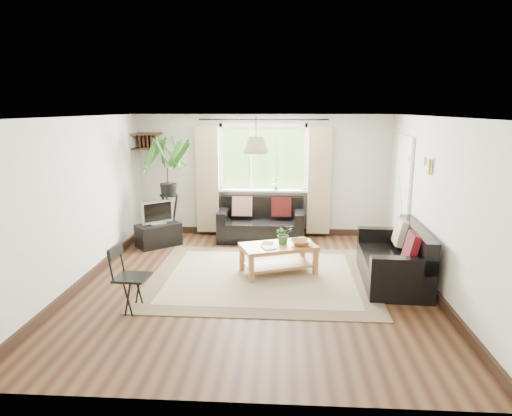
# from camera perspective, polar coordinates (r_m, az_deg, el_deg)

# --- Properties ---
(floor) EXTENTS (5.50, 5.50, 0.00)m
(floor) POSITION_cam_1_polar(r_m,az_deg,el_deg) (6.75, -0.21, -9.48)
(floor) COLOR black
(floor) RESTS_ON ground
(ceiling) EXTENTS (5.50, 5.50, 0.00)m
(ceiling) POSITION_cam_1_polar(r_m,az_deg,el_deg) (6.27, -0.23, 11.35)
(ceiling) COLOR white
(ceiling) RESTS_ON floor
(wall_back) EXTENTS (5.00, 0.02, 2.40)m
(wall_back) POSITION_cam_1_polar(r_m,az_deg,el_deg) (9.11, 0.92, 4.08)
(wall_back) COLOR silver
(wall_back) RESTS_ON floor
(wall_front) EXTENTS (5.00, 0.02, 2.40)m
(wall_front) POSITION_cam_1_polar(r_m,az_deg,el_deg) (3.76, -3.02, -8.04)
(wall_front) COLOR silver
(wall_front) RESTS_ON floor
(wall_left) EXTENTS (0.02, 5.50, 2.40)m
(wall_left) POSITION_cam_1_polar(r_m,az_deg,el_deg) (7.02, -21.04, 0.77)
(wall_left) COLOR silver
(wall_left) RESTS_ON floor
(wall_right) EXTENTS (0.02, 5.50, 2.40)m
(wall_right) POSITION_cam_1_polar(r_m,az_deg,el_deg) (6.72, 21.57, 0.24)
(wall_right) COLOR silver
(wall_right) RESTS_ON floor
(rug) EXTENTS (3.36, 2.89, 0.02)m
(rug) POSITION_cam_1_polar(r_m,az_deg,el_deg) (7.02, 0.65, -8.52)
(rug) COLOR beige
(rug) RESTS_ON floor
(window) EXTENTS (2.50, 0.16, 2.16)m
(window) POSITION_cam_1_polar(r_m,az_deg,el_deg) (9.02, 0.92, 6.25)
(window) COLOR white
(window) RESTS_ON wall_back
(door) EXTENTS (0.06, 0.96, 2.06)m
(door) POSITION_cam_1_polar(r_m,az_deg,el_deg) (8.35, 17.76, 1.34)
(door) COLOR silver
(door) RESTS_ON wall_right
(corner_shelf) EXTENTS (0.50, 0.50, 0.34)m
(corner_shelf) POSITION_cam_1_polar(r_m,az_deg,el_deg) (9.17, -13.47, 8.14)
(corner_shelf) COLOR black
(corner_shelf) RESTS_ON wall_back
(pendant_lamp) EXTENTS (0.36, 0.36, 0.54)m
(pendant_lamp) POSITION_cam_1_polar(r_m,az_deg,el_deg) (6.68, 0.00, 8.41)
(pendant_lamp) COLOR beige
(pendant_lamp) RESTS_ON ceiling
(wall_sconce) EXTENTS (0.12, 0.12, 0.28)m
(wall_sconce) POSITION_cam_1_polar(r_m,az_deg,el_deg) (6.90, 20.62, 5.16)
(wall_sconce) COLOR beige
(wall_sconce) RESTS_ON wall_right
(sofa_back) EXTENTS (1.64, 0.83, 0.77)m
(sofa_back) POSITION_cam_1_polar(r_m,az_deg,el_deg) (8.80, 0.65, -1.61)
(sofa_back) COLOR black
(sofa_back) RESTS_ON floor
(sofa_right) EXTENTS (1.73, 0.92, 0.79)m
(sofa_right) POSITION_cam_1_polar(r_m,az_deg,el_deg) (7.01, 16.70, -5.73)
(sofa_right) COLOR black
(sofa_right) RESTS_ON floor
(coffee_table) EXTENTS (1.27, 0.97, 0.46)m
(coffee_table) POSITION_cam_1_polar(r_m,az_deg,el_deg) (7.10, 2.80, -6.40)
(coffee_table) COLOR olive
(coffee_table) RESTS_ON floor
(table_plant) EXTENTS (0.35, 0.33, 0.30)m
(table_plant) POSITION_cam_1_polar(r_m,az_deg,el_deg) (7.06, 3.47, -3.25)
(table_plant) COLOR #295A24
(table_plant) RESTS_ON coffee_table
(bowl) EXTENTS (0.34, 0.34, 0.08)m
(bowl) POSITION_cam_1_polar(r_m,az_deg,el_deg) (7.04, 5.61, -4.31)
(bowl) COLOR #A05E37
(bowl) RESTS_ON coffee_table
(book_a) EXTENTS (0.26, 0.30, 0.02)m
(book_a) POSITION_cam_1_polar(r_m,az_deg,el_deg) (6.84, 0.85, -5.00)
(book_a) COLOR white
(book_a) RESTS_ON coffee_table
(book_b) EXTENTS (0.20, 0.25, 0.02)m
(book_b) POSITION_cam_1_polar(r_m,az_deg,el_deg) (7.06, 0.75, -4.43)
(book_b) COLOR brown
(book_b) RESTS_ON coffee_table
(tv_stand) EXTENTS (0.87, 0.83, 0.42)m
(tv_stand) POSITION_cam_1_polar(r_m,az_deg,el_deg) (8.68, -12.09, -3.31)
(tv_stand) COLOR black
(tv_stand) RESTS_ON floor
(tv) EXTENTS (0.58, 0.53, 0.46)m
(tv) POSITION_cam_1_polar(r_m,az_deg,el_deg) (8.57, -12.22, -0.50)
(tv) COLOR #A5A5AA
(tv) RESTS_ON tv_stand
(palm_stand) EXTENTS (0.97, 0.97, 2.01)m
(palm_stand) POSITION_cam_1_polar(r_m,az_deg,el_deg) (8.71, -10.89, 2.16)
(palm_stand) COLOR black
(palm_stand) RESTS_ON floor
(folding_chair) EXTENTS (0.46, 0.46, 0.84)m
(folding_chair) POSITION_cam_1_polar(r_m,az_deg,el_deg) (5.99, -15.20, -8.49)
(folding_chair) COLOR black
(folding_chair) RESTS_ON floor
(sill_plant) EXTENTS (0.14, 0.10, 0.27)m
(sill_plant) POSITION_cam_1_polar(r_m,az_deg,el_deg) (9.00, 2.48, 3.10)
(sill_plant) COLOR #2D6023
(sill_plant) RESTS_ON window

